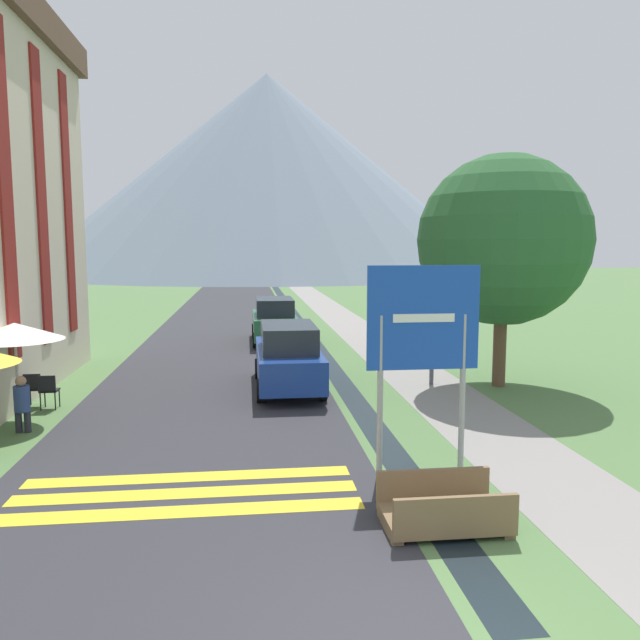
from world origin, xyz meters
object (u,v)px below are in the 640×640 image
object	(u,v)px
footbridge	(444,511)
cafe_umbrella_middle_white	(15,332)
cafe_chair_far_right	(34,387)
parked_car_near	(288,357)
parked_car_far	(274,320)
road_sign	(423,338)
cafe_chair_far_left	(48,389)
person_seated_near	(22,401)
streetlamp	(433,281)
tree_by_path	(503,240)

from	to	relation	value
footbridge	cafe_umbrella_middle_white	size ratio (longest dim) A/B	0.76
cafe_chair_far_right	cafe_umbrella_middle_white	xyz separation A→B (m)	(0.09, -1.29, 1.53)
parked_car_near	parked_car_far	distance (m)	8.42
parked_car_far	road_sign	bearing A→B (deg)	-83.28
parked_car_near	cafe_chair_far_right	xyz separation A→B (m)	(-6.28, -1.21, -0.40)
cafe_chair_far_left	cafe_umbrella_middle_white	world-z (taller)	cafe_umbrella_middle_white
road_sign	cafe_chair_far_left	bearing A→B (deg)	145.11
person_seated_near	parked_car_far	bearing A→B (deg)	63.57
footbridge	cafe_umbrella_middle_white	world-z (taller)	cafe_umbrella_middle_white
parked_car_far	streetlamp	world-z (taller)	streetlamp
road_sign	streetlamp	world-z (taller)	streetlamp
parked_car_far	cafe_chair_far_left	world-z (taller)	parked_car_far
cafe_chair_far_left	parked_car_far	bearing A→B (deg)	82.04
footbridge	parked_car_far	distance (m)	17.18
parked_car_far	cafe_umbrella_middle_white	bearing A→B (deg)	-119.58
cafe_umbrella_middle_white	tree_by_path	size ratio (longest dim) A/B	0.35
cafe_umbrella_middle_white	cafe_chair_far_left	bearing A→B (deg)	72.87
cafe_chair_far_right	tree_by_path	xyz separation A→B (m)	(12.19, 0.94, 3.56)
parked_car_far	person_seated_near	size ratio (longest dim) A/B	3.66
parked_car_far	person_seated_near	world-z (taller)	parked_car_far
cafe_umbrella_middle_white	footbridge	bearing A→B (deg)	-38.44
person_seated_near	road_sign	bearing A→B (deg)	-24.48
tree_by_path	parked_car_near	bearing A→B (deg)	177.36
parked_car_far	cafe_chair_far_right	xyz separation A→B (m)	(-6.29, -9.63, -0.40)
streetlamp	tree_by_path	world-z (taller)	tree_by_path
footbridge	streetlamp	world-z (taller)	streetlamp
footbridge	person_seated_near	size ratio (longest dim) A/B	1.40
cafe_umbrella_middle_white	person_seated_near	xyz separation A→B (m)	(0.36, -0.83, -1.37)
footbridge	parked_car_far	size ratio (longest dim) A/B	0.38
cafe_chair_far_right	road_sign	bearing A→B (deg)	-48.18
cafe_umbrella_middle_white	streetlamp	xyz separation A→B (m)	(10.29, 2.67, 0.90)
streetlamp	road_sign	bearing A→B (deg)	-108.26
parked_car_near	streetlamp	distance (m)	4.58
cafe_chair_far_left	cafe_umbrella_middle_white	bearing A→B (deg)	-84.33
parked_car_near	person_seated_near	distance (m)	6.72
parked_car_near	tree_by_path	bearing A→B (deg)	-2.64
parked_car_near	cafe_chair_far_right	distance (m)	6.41
tree_by_path	person_seated_near	bearing A→B (deg)	-165.42
parked_car_near	parked_car_far	bearing A→B (deg)	89.95
parked_car_far	cafe_chair_far_left	distance (m)	11.49
person_seated_near	tree_by_path	distance (m)	12.60
footbridge	parked_car_far	xyz separation A→B (m)	(-1.59, 17.10, 0.68)
parked_car_near	tree_by_path	size ratio (longest dim) A/B	0.71
cafe_umbrella_middle_white	person_seated_near	bearing A→B (deg)	-66.48
parked_car_near	person_seated_near	size ratio (longest dim) A/B	3.77
parked_car_near	cafe_chair_far_left	size ratio (longest dim) A/B	5.39
parked_car_far	tree_by_path	xyz separation A→B (m)	(5.90, -8.69, 3.16)
road_sign	cafe_umbrella_middle_white	world-z (taller)	road_sign
footbridge	cafe_umbrella_middle_white	distance (m)	10.11
road_sign	cafe_umbrella_middle_white	xyz separation A→B (m)	(-7.99, 4.30, -0.36)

